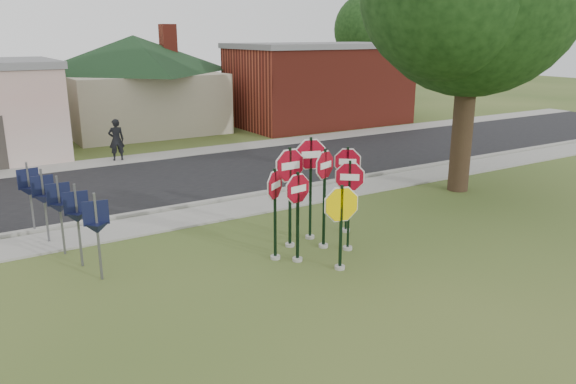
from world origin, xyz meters
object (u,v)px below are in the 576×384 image
stop_sign_left (298,206)px  stop_sign_yellow (341,217)px  pedestrian (116,140)px  stop_sign_center (324,186)px

stop_sign_left → stop_sign_yellow: bearing=-58.0°
stop_sign_yellow → pedestrian: (-1.20, 14.16, -0.33)m
pedestrian → stop_sign_center: bearing=104.2°
stop_sign_yellow → stop_sign_left: bearing=122.0°
stop_sign_center → stop_sign_left: 1.16m
stop_sign_center → pedestrian: stop_sign_center is taller
stop_sign_left → pedestrian: 13.26m
pedestrian → stop_sign_yellow: bearing=101.6°
stop_sign_yellow → pedestrian: 14.22m
stop_sign_center → stop_sign_yellow: 1.46m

